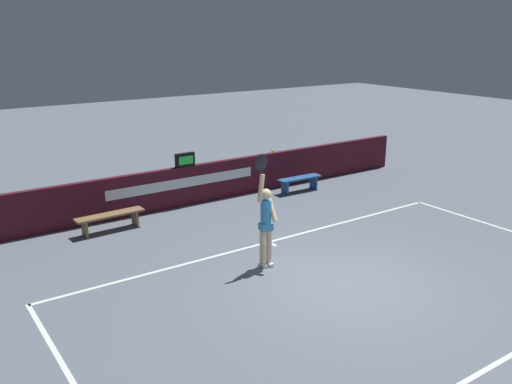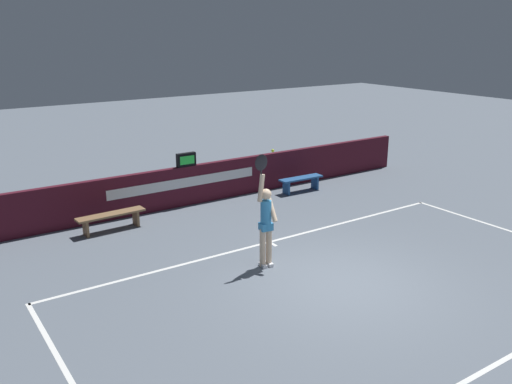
{
  "view_description": "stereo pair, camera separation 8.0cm",
  "coord_description": "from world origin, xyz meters",
  "views": [
    {
      "loc": [
        -7.06,
        -7.13,
        4.89
      ],
      "look_at": [
        -1.02,
        1.67,
        1.66
      ],
      "focal_mm": 38.09,
      "sensor_mm": 36.0,
      "label": 1
    },
    {
      "loc": [
        -6.99,
        -7.17,
        4.89
      ],
      "look_at": [
        -1.02,
        1.67,
        1.66
      ],
      "focal_mm": 38.09,
      "sensor_mm": 36.0,
      "label": 2
    }
  ],
  "objects": [
    {
      "name": "court_lines",
      "position": [
        0.0,
        -0.32,
        0.0
      ],
      "size": [
        11.0,
        6.03,
        0.0
      ],
      "color": "white",
      "rests_on": "ground"
    },
    {
      "name": "courtside_bench_far",
      "position": [
        -2.83,
        5.48,
        0.35
      ],
      "size": [
        1.74,
        0.43,
        0.45
      ],
      "color": "brown",
      "rests_on": "ground"
    },
    {
      "name": "back_wall",
      "position": [
        -0.0,
        6.29,
        0.57
      ],
      "size": [
        15.73,
        0.18,
        1.14
      ],
      "color": "#45111E",
      "rests_on": "ground"
    },
    {
      "name": "speed_display",
      "position": [
        -0.29,
        6.29,
        1.34
      ],
      "size": [
        0.57,
        0.14,
        0.38
      ],
      "color": "black",
      "rests_on": "back_wall"
    },
    {
      "name": "tennis_ball",
      "position": [
        -0.65,
        1.61,
        2.49
      ],
      "size": [
        0.06,
        0.06,
        0.06
      ],
      "color": "#CCE72E"
    },
    {
      "name": "tennis_player",
      "position": [
        -0.84,
        1.57,
        1.03
      ],
      "size": [
        0.45,
        0.39,
        2.48
      ],
      "color": "beige",
      "rests_on": "ground"
    },
    {
      "name": "ground_plane",
      "position": [
        0.0,
        0.0,
        0.0
      ],
      "size": [
        60.0,
        60.0,
        0.0
      ],
      "primitive_type": "plane",
      "color": "slate"
    },
    {
      "name": "courtside_bench_near",
      "position": [
        3.25,
        5.5,
        0.35
      ],
      "size": [
        1.47,
        0.4,
        0.45
      ],
      "color": "#255692",
      "rests_on": "ground"
    }
  ]
}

